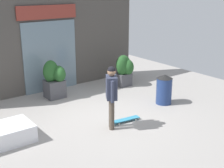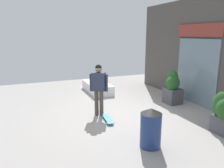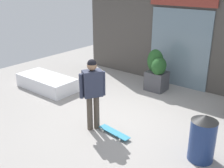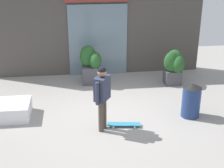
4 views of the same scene
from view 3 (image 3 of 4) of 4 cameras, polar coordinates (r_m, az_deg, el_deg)
The scene contains 7 objects.
ground_plane at distance 6.81m, azimuth 0.21°, elevation -7.66°, with size 12.00×12.00×0.00m, color #9E9993.
building_facade at distance 8.95m, azimuth 14.14°, elevation 11.77°, with size 7.22×0.31×3.90m.
skateboarder at distance 6.07m, azimuth -4.04°, elevation -0.80°, with size 0.44×0.52×1.66m.
skateboard at distance 6.23m, azimuth 0.47°, elevation -9.93°, with size 0.85×0.30×0.08m.
planter_box_left at distance 8.53m, azimuth 9.22°, elevation 2.71°, with size 0.67×0.68×1.27m.
trash_bin at distance 5.53m, azimuth 18.17°, elevation -10.47°, with size 0.50×0.50×0.94m.
snow_ledge at distance 8.90m, azimuth -13.32°, elevation 0.29°, with size 1.95×0.90×0.41m, color white.
Camera 3 is at (3.74, -4.66, 3.26)m, focal length 44.33 mm.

